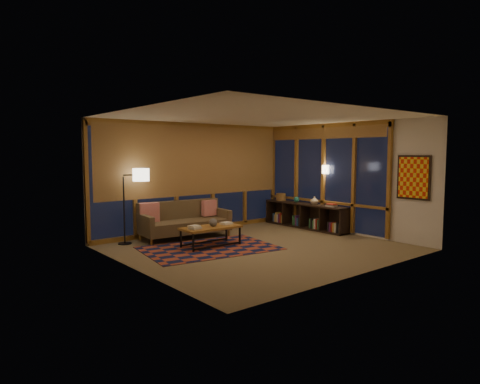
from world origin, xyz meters
TOP-DOWN VIEW (x-y plane):
  - floor at (0.00, 0.00)m, footprint 5.50×5.00m
  - ceiling at (0.00, 0.00)m, footprint 5.50×5.00m
  - walls at (0.00, 0.00)m, footprint 5.51×5.01m
  - window_wall_back at (0.00, 2.43)m, footprint 5.30×0.16m
  - window_wall_right at (2.68, 0.60)m, footprint 0.16×3.70m
  - wall_art at (2.71, -1.85)m, footprint 0.06×0.74m
  - wall_sconce at (2.62, 0.45)m, footprint 0.12×0.18m
  - sofa at (-0.66, 1.83)m, footprint 2.11×1.01m
  - pillow_left at (-1.43, 2.12)m, footprint 0.46×0.24m
  - pillow_right at (0.08, 1.93)m, footprint 0.38×0.14m
  - area_rug at (-0.86, 0.59)m, footprint 2.90×2.16m
  - coffee_table at (-0.72, 0.74)m, footprint 1.28×0.61m
  - book_stack_a at (-1.14, 0.72)m, footprint 0.31×0.27m
  - book_stack_b at (-0.29, 0.77)m, footprint 0.29×0.24m
  - ceramic_pot at (-0.67, 0.72)m, footprint 0.18×0.18m
  - floor_lamp at (-2.02, 2.12)m, footprint 0.61×0.47m
  - bookshelf at (2.49, 1.00)m, footprint 0.40×2.59m
  - basket at (2.47, 1.88)m, footprint 0.33×0.33m
  - teal_bowl at (2.49, 1.32)m, footprint 0.19×0.19m
  - vase at (2.49, 0.69)m, footprint 0.26×0.26m
  - shelf_book_stack at (2.49, 0.13)m, footprint 0.21×0.25m

SIDE VIEW (x-z plane):
  - floor at x=0.00m, z-range -0.01..0.01m
  - area_rug at x=-0.86m, z-range 0.00..0.01m
  - coffee_table at x=-0.72m, z-range 0.00..0.42m
  - bookshelf at x=2.49m, z-range 0.00..0.65m
  - sofa at x=-0.66m, z-range 0.00..0.83m
  - book_stack_b at x=-0.29m, z-range 0.42..0.48m
  - book_stack_a at x=-1.14m, z-range 0.42..0.50m
  - ceramic_pot at x=-0.67m, z-range 0.42..0.60m
  - pillow_right at x=0.08m, z-range 0.42..0.79m
  - pillow_left at x=-1.43m, z-range 0.42..0.86m
  - shelf_book_stack at x=2.49m, z-range 0.65..0.71m
  - teal_bowl at x=2.49m, z-range 0.65..0.80m
  - basket at x=2.47m, z-range 0.65..0.85m
  - vase at x=2.49m, z-range 0.65..0.86m
  - floor_lamp at x=-2.02m, z-range 0.00..1.64m
  - walls at x=0.00m, z-range 0.00..2.70m
  - window_wall_back at x=0.00m, z-range 0.05..2.65m
  - window_wall_right at x=2.68m, z-range 0.05..2.65m
  - wall_art at x=2.71m, z-range 0.98..1.92m
  - wall_sconce at x=2.62m, z-range 1.44..1.66m
  - ceiling at x=0.00m, z-range 2.70..2.71m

